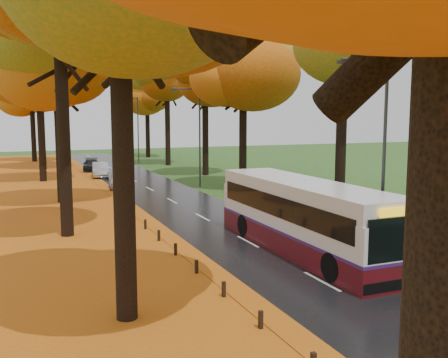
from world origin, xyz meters
TOP-DOWN VIEW (x-y plane):
  - road at (0.00, 25.00)m, footprint 6.50×90.00m
  - centre_line at (0.00, 25.00)m, footprint 0.12×90.00m
  - leaf_verge at (-9.00, 25.00)m, footprint 12.00×90.00m
  - leaf_drift at (-3.05, 25.00)m, footprint 0.90×90.00m
  - trees_left at (-7.18, 27.06)m, footprint 9.20×74.00m
  - trees_right at (7.19, 26.91)m, footprint 9.30×74.20m
  - bollard_row at (-3.70, 4.70)m, footprint 0.11×23.51m
  - streetlamp_near at (3.95, 8.00)m, footprint 2.45×0.18m
  - streetlamp_mid at (3.95, 30.00)m, footprint 2.45×0.18m
  - streetlamp_far at (3.95, 52.00)m, footprint 2.45×0.18m
  - bus at (1.50, 9.69)m, footprint 2.65×11.35m
  - car_white at (-2.19, 31.52)m, footprint 1.98×3.80m
  - car_silver at (-2.33, 39.55)m, footprint 1.98×4.30m
  - car_dark at (-2.35, 45.45)m, footprint 2.31×4.41m

SIDE VIEW (x-z plane):
  - leaf_verge at x=-9.00m, z-range 0.00..0.02m
  - road at x=0.00m, z-range 0.00..0.04m
  - leaf_drift at x=-3.05m, z-range 0.04..0.05m
  - centre_line at x=0.00m, z-range 0.04..0.05m
  - bollard_row at x=-3.70m, z-range 0.00..0.52m
  - car_dark at x=-2.35m, z-range 0.04..1.26m
  - car_white at x=-2.19m, z-range 0.04..1.28m
  - car_silver at x=-2.33m, z-range 0.04..1.41m
  - bus at x=1.50m, z-range 0.11..3.09m
  - streetlamp_near at x=3.95m, z-range 0.71..8.71m
  - streetlamp_mid at x=3.95m, z-range 0.71..8.71m
  - streetlamp_far at x=3.95m, z-range 0.71..8.71m
  - trees_left at x=-7.18m, z-range 2.59..16.48m
  - trees_right at x=7.19m, z-range 2.71..16.67m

